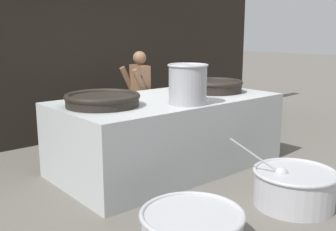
# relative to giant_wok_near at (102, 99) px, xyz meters

# --- Properties ---
(ground_plane) EXTENTS (60.00, 60.00, 0.00)m
(ground_plane) POSITION_rel_giant_wok_near_xyz_m (1.05, -0.05, -1.13)
(ground_plane) COLOR #666059
(back_wall) EXTENTS (9.14, 0.24, 4.33)m
(back_wall) POSITION_rel_giant_wok_near_xyz_m (1.05, 2.42, 1.04)
(back_wall) COLOR black
(back_wall) RESTS_ON ground_plane
(hearth_platform) EXTENTS (3.22, 1.69, 1.04)m
(hearth_platform) POSITION_rel_giant_wok_near_xyz_m (1.05, -0.05, -0.61)
(hearth_platform) COLOR #B2B7B7
(hearth_platform) RESTS_ON ground_plane
(giant_wok_near) EXTENTS (0.96, 0.96, 0.16)m
(giant_wok_near) POSITION_rel_giant_wok_near_xyz_m (0.00, 0.00, 0.00)
(giant_wok_near) COLOR black
(giant_wok_near) RESTS_ON hearth_platform
(giant_wok_far) EXTENTS (0.90, 0.90, 0.19)m
(giant_wok_far) POSITION_rel_giant_wok_near_xyz_m (1.98, -0.08, 0.01)
(giant_wok_far) COLOR black
(giant_wok_far) RESTS_ON hearth_platform
(stock_pot) EXTENTS (0.53, 0.53, 0.52)m
(stock_pot) POSITION_rel_giant_wok_near_xyz_m (0.94, -0.58, 0.18)
(stock_pot) COLOR #9E9EA3
(stock_pot) RESTS_ON hearth_platform
(cook) EXTENTS (0.43, 0.63, 1.65)m
(cook) POSITION_rel_giant_wok_near_xyz_m (1.45, 1.17, -0.23)
(cook) COLOR brown
(cook) RESTS_ON ground_plane
(prep_bowl_vegetables) EXTENTS (1.07, 0.96, 0.81)m
(prep_bowl_vegetables) POSITION_rel_giant_wok_near_xyz_m (1.29, -2.00, -0.89)
(prep_bowl_vegetables) COLOR #B7B7BC
(prep_bowl_vegetables) RESTS_ON ground_plane
(prep_bowl_meat) EXTENTS (1.00, 1.00, 0.32)m
(prep_bowl_meat) POSITION_rel_giant_wok_near_xyz_m (-0.18, -1.85, -0.95)
(prep_bowl_meat) COLOR #B7B7BC
(prep_bowl_meat) RESTS_ON ground_plane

